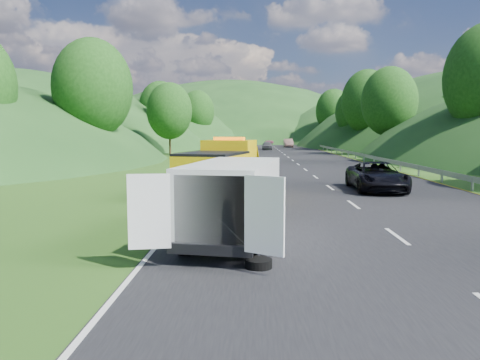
{
  "coord_description": "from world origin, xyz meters",
  "views": [
    {
      "loc": [
        -1.31,
        -15.75,
        3.13
      ],
      "look_at": [
        -1.77,
        1.7,
        1.3
      ],
      "focal_mm": 35.0,
      "sensor_mm": 36.0,
      "label": 1
    }
  ],
  "objects_px": {
    "woman": "(169,221)",
    "spare_tire": "(258,268)",
    "passing_suv": "(376,191)",
    "suitcase": "(150,216)",
    "tow_truck": "(222,168)",
    "child": "(211,219)",
    "worker": "(263,264)",
    "white_van": "(234,197)"
  },
  "relations": [
    {
      "from": "spare_tire",
      "to": "passing_suv",
      "type": "xyz_separation_m",
      "value": [
        6.37,
        14.12,
        0.0
      ]
    },
    {
      "from": "tow_truck",
      "to": "suitcase",
      "type": "xyz_separation_m",
      "value": [
        -1.94,
        -6.93,
        -1.08
      ]
    },
    {
      "from": "worker",
      "to": "tow_truck",
      "type": "bearing_deg",
      "value": 76.3
    },
    {
      "from": "passing_suv",
      "to": "spare_tire",
      "type": "bearing_deg",
      "value": -112.61
    },
    {
      "from": "woman",
      "to": "suitcase",
      "type": "height_order",
      "value": "woman"
    },
    {
      "from": "suitcase",
      "to": "passing_suv",
      "type": "distance_m",
      "value": 13.57
    },
    {
      "from": "white_van",
      "to": "worker",
      "type": "height_order",
      "value": "white_van"
    },
    {
      "from": "woman",
      "to": "child",
      "type": "xyz_separation_m",
      "value": [
        1.42,
        0.36,
        0.0
      ]
    },
    {
      "from": "tow_truck",
      "to": "suitcase",
      "type": "distance_m",
      "value": 7.27
    },
    {
      "from": "child",
      "to": "worker",
      "type": "xyz_separation_m",
      "value": [
        1.75,
        -5.63,
        0.0
      ]
    },
    {
      "from": "child",
      "to": "spare_tire",
      "type": "distance_m",
      "value": 6.18
    },
    {
      "from": "white_van",
      "to": "passing_suv",
      "type": "height_order",
      "value": "white_van"
    },
    {
      "from": "tow_truck",
      "to": "spare_tire",
      "type": "height_order",
      "value": "tow_truck"
    },
    {
      "from": "worker",
      "to": "spare_tire",
      "type": "xyz_separation_m",
      "value": [
        -0.12,
        -0.33,
        0.0
      ]
    },
    {
      "from": "tow_truck",
      "to": "worker",
      "type": "xyz_separation_m",
      "value": [
        1.73,
        -11.48,
        -1.38
      ]
    },
    {
      "from": "spare_tire",
      "to": "passing_suv",
      "type": "bearing_deg",
      "value": 65.7
    },
    {
      "from": "worker",
      "to": "spare_tire",
      "type": "distance_m",
      "value": 0.35
    },
    {
      "from": "passing_suv",
      "to": "white_van",
      "type": "bearing_deg",
      "value": -119.94
    },
    {
      "from": "white_van",
      "to": "woman",
      "type": "relative_size",
      "value": 4.59
    },
    {
      "from": "child",
      "to": "suitcase",
      "type": "height_order",
      "value": "suitcase"
    },
    {
      "from": "worker",
      "to": "passing_suv",
      "type": "distance_m",
      "value": 15.14
    },
    {
      "from": "white_van",
      "to": "spare_tire",
      "type": "height_order",
      "value": "white_van"
    },
    {
      "from": "white_van",
      "to": "passing_suv",
      "type": "xyz_separation_m",
      "value": [
        7.03,
        11.42,
        -1.28
      ]
    },
    {
      "from": "white_van",
      "to": "child",
      "type": "bearing_deg",
      "value": 115.93
    },
    {
      "from": "woman",
      "to": "child",
      "type": "bearing_deg",
      "value": -105.18
    },
    {
      "from": "white_van",
      "to": "spare_tire",
      "type": "bearing_deg",
      "value": -66.98
    },
    {
      "from": "white_van",
      "to": "woman",
      "type": "height_order",
      "value": "white_van"
    },
    {
      "from": "white_van",
      "to": "passing_suv",
      "type": "distance_m",
      "value": 13.47
    },
    {
      "from": "child",
      "to": "woman",
      "type": "bearing_deg",
      "value": -120.1
    },
    {
      "from": "suitcase",
      "to": "passing_suv",
      "type": "relative_size",
      "value": 0.11
    },
    {
      "from": "suitcase",
      "to": "spare_tire",
      "type": "distance_m",
      "value": 6.05
    },
    {
      "from": "tow_truck",
      "to": "worker",
      "type": "bearing_deg",
      "value": -66.78
    },
    {
      "from": "white_van",
      "to": "passing_suv",
      "type": "bearing_deg",
      "value": 67.66
    },
    {
      "from": "child",
      "to": "white_van",
      "type": "bearing_deg",
      "value": -27.82
    },
    {
      "from": "worker",
      "to": "passing_suv",
      "type": "bearing_deg",
      "value": 43.3
    },
    {
      "from": "worker",
      "to": "spare_tire",
      "type": "relative_size",
      "value": 2.68
    },
    {
      "from": "tow_truck",
      "to": "woman",
      "type": "relative_size",
      "value": 4.76
    },
    {
      "from": "white_van",
      "to": "worker",
      "type": "xyz_separation_m",
      "value": [
        0.77,
        -2.37,
        -1.28
      ]
    },
    {
      "from": "tow_truck",
      "to": "worker",
      "type": "relative_size",
      "value": 4.15
    },
    {
      "from": "tow_truck",
      "to": "worker",
      "type": "distance_m",
      "value": 11.69
    },
    {
      "from": "child",
      "to": "passing_suv",
      "type": "xyz_separation_m",
      "value": [
        8.01,
        8.16,
        0.0
      ]
    },
    {
      "from": "woman",
      "to": "spare_tire",
      "type": "relative_size",
      "value": 2.34
    }
  ]
}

